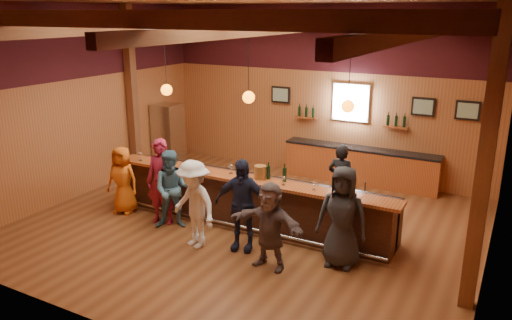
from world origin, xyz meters
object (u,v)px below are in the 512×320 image
(bar_counter, at_px, (253,200))
(bartender, at_px, (341,182))
(customer_brown, at_px, (270,226))
(stainless_fridge, at_px, (168,135))
(customer_white, at_px, (194,204))
(customer_dark, at_px, (342,217))
(customer_redvest, at_px, (161,182))
(customer_orange, at_px, (123,180))
(ice_bucket, at_px, (260,172))
(bottle_a, at_px, (268,172))
(customer_denim, at_px, (173,190))
(customer_navy, at_px, (242,205))
(back_bar_cabinet, at_px, (360,165))

(bar_counter, distance_m, bartender, 1.90)
(customer_brown, distance_m, bartender, 2.65)
(stainless_fridge, distance_m, customer_brown, 6.59)
(customer_white, distance_m, customer_dark, 2.74)
(customer_redvest, distance_m, bartender, 3.77)
(customer_redvest, bearing_deg, bar_counter, 14.26)
(customer_orange, distance_m, customer_brown, 4.03)
(customer_dark, distance_m, ice_bucket, 2.05)
(customer_brown, distance_m, bottle_a, 1.59)
(customer_redvest, bearing_deg, customer_denim, -25.90)
(customer_redvest, bearing_deg, customer_brown, -25.62)
(customer_redvest, height_order, customer_brown, customer_redvest)
(stainless_fridge, xyz_separation_m, ice_bucket, (4.40, -2.68, 0.34))
(customer_orange, xyz_separation_m, customer_dark, (5.03, -0.02, 0.15))
(customer_navy, bearing_deg, customer_orange, 161.96)
(customer_redvest, bearing_deg, bottle_a, 5.27)
(stainless_fridge, relative_size, customer_brown, 1.15)
(customer_denim, height_order, ice_bucket, customer_denim)
(back_bar_cabinet, distance_m, customer_orange, 5.95)
(customer_orange, bearing_deg, customer_white, -24.97)
(stainless_fridge, bearing_deg, bartender, -13.35)
(back_bar_cabinet, height_order, customer_navy, customer_navy)
(back_bar_cabinet, relative_size, customer_white, 2.35)
(stainless_fridge, bearing_deg, ice_bucket, -31.34)
(bar_counter, bearing_deg, customer_navy, -71.53)
(customer_white, height_order, bartender, customer_white)
(customer_brown, height_order, bartender, bartender)
(customer_brown, xyz_separation_m, bottle_a, (-0.71, 1.34, 0.46))
(customer_orange, distance_m, customer_denim, 1.48)
(customer_navy, relative_size, ice_bucket, 6.67)
(customer_denim, bearing_deg, bottle_a, -5.84)
(customer_redvest, distance_m, customer_brown, 2.92)
(customer_redvest, relative_size, customer_brown, 1.17)
(stainless_fridge, relative_size, bartender, 1.09)
(back_bar_cabinet, height_order, customer_dark, customer_dark)
(customer_denim, bearing_deg, bar_counter, 5.78)
(bar_counter, bearing_deg, customer_redvest, -152.80)
(bar_counter, distance_m, customer_white, 1.57)
(customer_dark, xyz_separation_m, bottle_a, (-1.78, 0.68, 0.34))
(customer_brown, height_order, bottle_a, customer_brown)
(customer_white, bearing_deg, customer_dark, 30.94)
(customer_denim, bearing_deg, stainless_fridge, 99.60)
(customer_denim, height_order, customer_navy, customer_navy)
(bar_counter, distance_m, customer_redvest, 1.95)
(customer_denim, height_order, bartender, bartender)
(customer_orange, bearing_deg, customer_denim, -14.64)
(bottle_a, bearing_deg, bartender, 50.10)
(stainless_fridge, bearing_deg, customer_brown, -36.95)
(customer_dark, bearing_deg, bottle_a, 154.85)
(customer_redvest, xyz_separation_m, customer_navy, (2.08, -0.27, -0.03))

